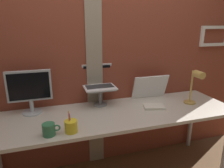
% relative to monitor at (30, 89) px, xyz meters
% --- Properties ---
extents(brick_wall_back, '(3.51, 0.16, 2.63)m').
position_rel_monitor_xyz_m(brick_wall_back, '(0.75, 0.18, 0.34)').
color(brick_wall_back, brown).
rests_on(brick_wall_back, ground_plane).
extents(desk, '(2.33, 0.68, 0.73)m').
position_rel_monitor_xyz_m(desk, '(0.74, -0.22, -0.30)').
color(desk, beige).
rests_on(desk, ground_plane).
extents(monitor, '(0.39, 0.18, 0.40)m').
position_rel_monitor_xyz_m(monitor, '(0.00, 0.00, 0.00)').
color(monitor, '#ADB2B7').
rests_on(monitor, desk).
extents(laptop_stand, '(0.28, 0.22, 0.18)m').
position_rel_monitor_xyz_m(laptop_stand, '(0.65, 0.00, -0.11)').
color(laptop_stand, gray).
rests_on(laptop_stand, desk).
extents(laptop, '(0.31, 0.29, 0.22)m').
position_rel_monitor_xyz_m(laptop, '(0.65, 0.07, 0.00)').
color(laptop, white).
rests_on(laptop, laptop_stand).
extents(whiteboard_panel, '(0.40, 0.10, 0.26)m').
position_rel_monitor_xyz_m(whiteboard_panel, '(1.23, 0.04, -0.11)').
color(whiteboard_panel, white).
rests_on(whiteboard_panel, desk).
extents(desk_lamp, '(0.12, 0.20, 0.36)m').
position_rel_monitor_xyz_m(desk_lamp, '(1.56, -0.27, -0.01)').
color(desk_lamp, tan).
rests_on(desk_lamp, desk).
extents(pen_cup, '(0.10, 0.10, 0.17)m').
position_rel_monitor_xyz_m(pen_cup, '(0.31, -0.46, -0.19)').
color(pen_cup, yellow).
rests_on(pen_cup, desk).
extents(coffee_mug, '(0.13, 0.09, 0.09)m').
position_rel_monitor_xyz_m(coffee_mug, '(0.15, -0.46, -0.19)').
color(coffee_mug, '#33724C').
rests_on(coffee_mug, desk).
extents(paper_clutter_stack, '(0.23, 0.19, 0.02)m').
position_rel_monitor_xyz_m(paper_clutter_stack, '(1.14, -0.22, -0.23)').
color(paper_clutter_stack, silver).
rests_on(paper_clutter_stack, desk).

